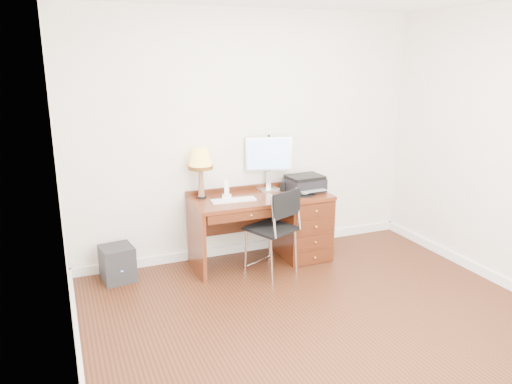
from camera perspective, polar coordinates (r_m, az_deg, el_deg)
name	(u,v)px	position (r m, az deg, el deg)	size (l,w,h in m)	color
ground	(323,321)	(4.49, 7.66, -14.35)	(4.00, 4.00, 0.00)	#34180C
room_shell	(291,285)	(4.96, 4.02, -10.57)	(4.00, 4.00, 4.00)	white
desk	(287,222)	(5.60, 3.58, -3.46)	(1.50, 0.67, 0.75)	#5B2613
monitor	(268,157)	(5.56, 1.39, 4.06)	(0.51, 0.23, 0.60)	silver
keyboard	(234,200)	(5.20, -2.57, -0.93)	(0.46, 0.13, 0.02)	white
mouse_pad	(305,194)	(5.43, 5.62, -0.22)	(0.22, 0.22, 0.04)	black
printer	(305,183)	(5.58, 5.60, 1.00)	(0.42, 0.34, 0.18)	black
leg_lamp	(200,162)	(5.24, -6.37, 3.45)	(0.26, 0.26, 0.53)	black
phone	(227,194)	(5.25, -3.35, -0.17)	(0.12, 0.12, 0.20)	white
pen_cup	(283,187)	(5.58, 3.12, 0.60)	(0.07, 0.07, 0.09)	black
chair	(274,224)	(5.08, 2.05, -3.67)	(0.57, 0.58, 0.92)	black
equipment_box	(118,263)	(5.29, -15.55, -7.86)	(0.31, 0.31, 0.36)	black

